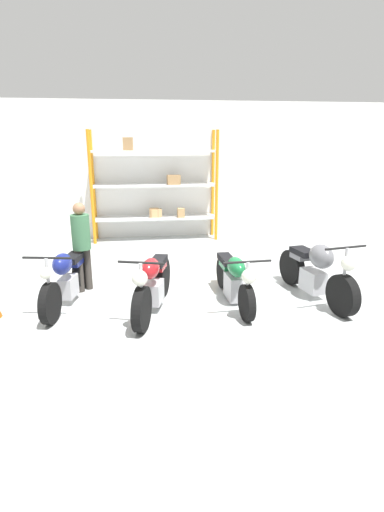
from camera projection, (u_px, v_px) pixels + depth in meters
name	position (u px, v px, depth m)	size (l,w,h in m)	color
ground_plane	(195.00, 303.00, 6.70)	(30.00, 30.00, 0.00)	#B2B7B7
back_wall	(169.00, 171.00, 10.81)	(30.00, 0.08, 3.60)	white
shelving_rack	(156.00, 185.00, 10.50)	(3.30, 0.63, 2.86)	orange
motorcycle_blue	(66.00, 278.00, 6.54)	(0.72, 2.07, 1.02)	black
motorcycle_red	(153.00, 285.00, 6.24)	(0.85, 1.99, 1.02)	black
motorcycle_green	(234.00, 278.00, 6.59)	(0.73, 1.99, 0.93)	black
motorcycle_grey	(316.00, 271.00, 6.74)	(0.73, 2.13, 1.10)	black
person_browsing	(81.00, 240.00, 6.99)	(0.45, 0.45, 1.60)	#38332D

